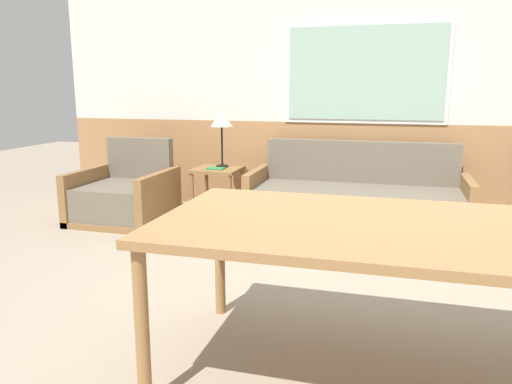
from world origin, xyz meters
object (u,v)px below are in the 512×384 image
object	(u,v)px
table_lamp	(222,121)
dining_table	(405,238)
armchair	(125,198)
side_table	(218,177)
couch	(356,202)

from	to	relation	value
table_lamp	dining_table	world-z (taller)	table_lamp
armchair	dining_table	size ratio (longest dim) A/B	0.41
table_lamp	side_table	bearing A→B (deg)	-106.61
couch	table_lamp	size ratio (longest dim) A/B	3.56
couch	armchair	distance (m)	2.32
armchair	table_lamp	distance (m)	1.27
armchair	side_table	world-z (taller)	armchair
couch	side_table	distance (m)	1.45
side_table	armchair	bearing A→B (deg)	-152.39
side_table	table_lamp	distance (m)	0.58
couch	side_table	xyz separation A→B (m)	(-1.44, 0.04, 0.17)
dining_table	armchair	bearing A→B (deg)	140.36
dining_table	couch	bearing A→B (deg)	98.70
side_table	dining_table	distance (m)	3.26
armchair	couch	bearing A→B (deg)	7.94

